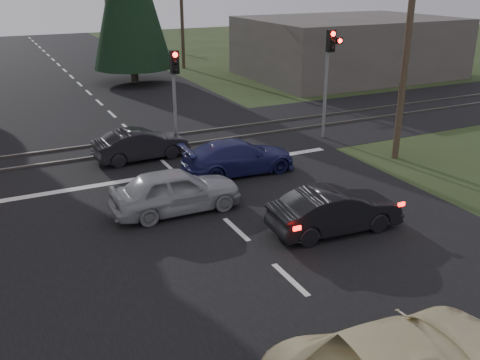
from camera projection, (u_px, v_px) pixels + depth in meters
ground at (290, 280)px, 12.88m from camera, size 120.00×120.00×0.00m
road at (160, 159)px, 21.25m from camera, size 14.00×100.00×0.01m
rail_corridor at (145, 145)px, 22.92m from camera, size 120.00×8.00×0.01m
stop_line at (175, 173)px, 19.74m from camera, size 13.00×0.35×0.00m
rail_near at (151, 149)px, 22.23m from camera, size 120.00×0.12×0.10m
rail_far at (140, 139)px, 23.57m from camera, size 120.00×0.12×0.10m
traffic_signal_right at (330, 63)px, 22.70m from camera, size 0.68×0.48×4.70m
traffic_signal_center at (175, 83)px, 21.21m from camera, size 0.32×0.48×4.10m
utility_pole_near at (408, 36)px, 19.68m from camera, size 1.80×0.26×9.00m
utility_pole_mid at (181, 4)px, 39.76m from camera, size 1.80×0.26×9.00m
building_right at (348, 47)px, 37.95m from camera, size 14.00×10.00×4.00m
dark_hatchback at (335, 211)px, 15.09m from camera, size 3.90×1.56×1.26m
silver_car at (176, 191)px, 16.35m from camera, size 4.02×1.65×1.37m
blue_sedan at (239, 157)px, 19.56m from camera, size 4.30×1.89×1.23m
dark_car_far at (141, 145)px, 20.98m from camera, size 3.73×1.49×1.21m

